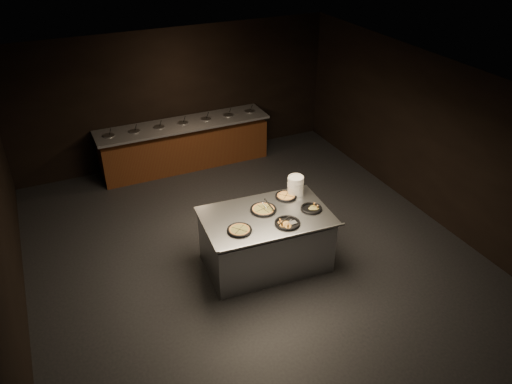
# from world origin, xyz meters

# --- Properties ---
(room) EXTENTS (7.02, 8.02, 2.92)m
(room) POSITION_xyz_m (0.00, 0.00, 1.45)
(room) COLOR black
(room) RESTS_ON ground
(salad_bar) EXTENTS (3.70, 0.83, 1.18)m
(salad_bar) POSITION_xyz_m (0.00, 3.56, 0.44)
(salad_bar) COLOR #4C2A12
(salad_bar) RESTS_ON ground
(serving_counter) EXTENTS (2.05, 1.39, 0.95)m
(serving_counter) POSITION_xyz_m (0.11, -0.25, 0.45)
(serving_counter) COLOR #AEB0B6
(serving_counter) RESTS_ON ground
(plate_stack) EXTENTS (0.26, 0.26, 0.31)m
(plate_stack) POSITION_xyz_m (0.83, 0.12, 1.10)
(plate_stack) COLOR silver
(plate_stack) RESTS_ON serving_counter
(pan_veggie_whole) EXTENTS (0.37, 0.37, 0.04)m
(pan_veggie_whole) POSITION_xyz_m (-0.43, -0.47, 0.96)
(pan_veggie_whole) COLOR black
(pan_veggie_whole) RESTS_ON serving_counter
(pan_cheese_whole) EXTENTS (0.41, 0.41, 0.04)m
(pan_cheese_whole) POSITION_xyz_m (0.13, -0.12, 0.96)
(pan_cheese_whole) COLOR black
(pan_cheese_whole) RESTS_ON serving_counter
(pan_cheese_slices_a) EXTENTS (0.36, 0.36, 0.04)m
(pan_cheese_slices_a) POSITION_xyz_m (0.64, 0.08, 0.96)
(pan_cheese_slices_a) COLOR black
(pan_cheese_slices_a) RESTS_ON serving_counter
(pan_cheese_slices_b) EXTENTS (0.39, 0.39, 0.04)m
(pan_cheese_slices_b) POSITION_xyz_m (0.30, -0.60, 0.96)
(pan_cheese_slices_b) COLOR black
(pan_cheese_slices_b) RESTS_ON serving_counter
(pan_veggie_slices) EXTENTS (0.33, 0.33, 0.04)m
(pan_veggie_slices) POSITION_xyz_m (0.83, -0.40, 0.96)
(pan_veggie_slices) COLOR black
(pan_veggie_slices) RESTS_ON serving_counter
(server_left) EXTENTS (0.20, 0.33, 0.18)m
(server_left) POSITION_xyz_m (0.19, -0.12, 1.03)
(server_left) COLOR #AEB0B6
(server_left) RESTS_ON serving_counter
(server_right) EXTENTS (0.31, 0.09, 0.15)m
(server_right) POSITION_xyz_m (0.27, -0.63, 1.02)
(server_right) COLOR #AEB0B6
(server_right) RESTS_ON serving_counter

